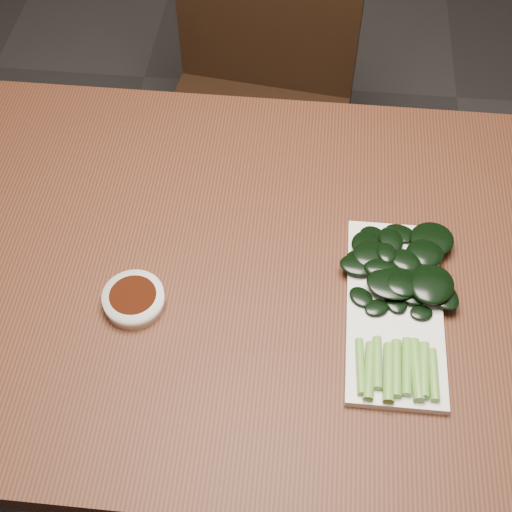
% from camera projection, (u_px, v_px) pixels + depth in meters
% --- Properties ---
extents(ground, '(6.00, 6.00, 0.00)m').
position_uv_depth(ground, '(264.00, 446.00, 1.74)').
color(ground, '#2E2C2C').
rests_on(ground, ground).
extents(table, '(1.40, 0.80, 0.75)m').
position_uv_depth(table, '(268.00, 292.00, 1.19)').
color(table, '#482314').
rests_on(table, ground).
extents(chair_far, '(0.50, 0.50, 0.89)m').
position_uv_depth(chair_far, '(255.00, 103.00, 1.75)').
color(chair_far, black).
rests_on(chair_far, ground).
extents(sauce_bowl, '(0.09, 0.09, 0.03)m').
position_uv_depth(sauce_bowl, '(134.00, 299.00, 1.08)').
color(sauce_bowl, white).
rests_on(sauce_bowl, table).
extents(serving_plate, '(0.14, 0.33, 0.01)m').
position_uv_depth(serving_plate, '(394.00, 310.00, 1.08)').
color(serving_plate, white).
rests_on(serving_plate, table).
extents(gai_lan, '(0.19, 0.33, 0.03)m').
position_uv_depth(gai_lan, '(403.00, 287.00, 1.08)').
color(gai_lan, '#65A338').
rests_on(gai_lan, serving_plate).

